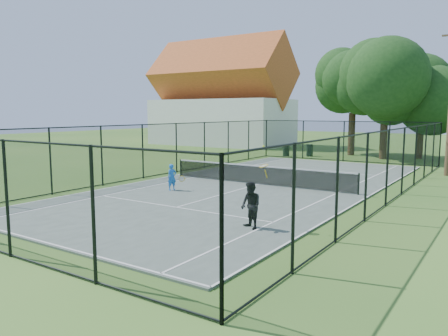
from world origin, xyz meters
The scene contains 12 objects.
ground centered at (0.00, 0.00, 0.00)m, with size 120.00×120.00×0.00m, color #366422.
tennis_court centered at (0.00, 0.00, 0.03)m, with size 11.00×24.00×0.06m, color #4E5C53.
tennis_net centered at (0.00, 0.00, 0.58)m, with size 10.08×0.08×0.95m.
fence centered at (0.00, 0.00, 1.50)m, with size 13.10×26.10×3.00m.
tree_near_left centered at (-0.98, 17.96, 5.17)m, with size 6.45×6.45×8.41m.
tree_near_mid centered at (2.06, 16.28, 5.29)m, with size 6.56×6.56×8.58m.
tree_near_right centered at (4.35, 18.28, 4.84)m, with size 5.53×5.53×7.63m.
building centered at (-17.00, 22.00, 4.93)m, with size 15.30×8.15×11.87m.
trash_bin_left centered at (-5.22, 14.13, 0.44)m, with size 0.58×0.58×0.87m.
trash_bin_right centered at (-3.52, 15.06, 0.50)m, with size 0.58×0.58×0.99m.
player_blue centered at (-2.53, -3.65, 0.67)m, with size 0.80×0.52×1.22m.
player_black centered at (3.87, -7.46, 0.80)m, with size 0.89×0.90×2.59m.
Camera 1 is at (10.49, -18.95, 3.67)m, focal length 35.00 mm.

